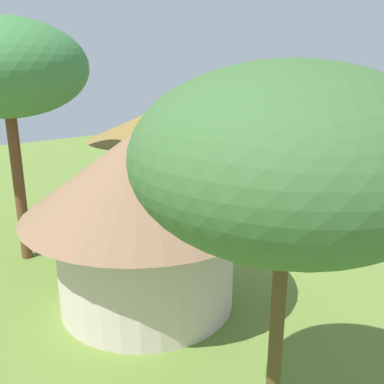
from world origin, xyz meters
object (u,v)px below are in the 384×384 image
at_px(striped_lounge_chair, 270,243).
at_px(zebra_nearest_camera, 221,176).
at_px(patio_dining_table, 147,191).
at_px(patio_chair_near_lawn, 125,204).
at_px(patio_chair_near_hut, 181,197).
at_px(zebra_by_umbrella, 192,201).
at_px(acacia_tree_left_background, 5,69).
at_px(guest_behind_table, 111,193).
at_px(guest_beside_umbrella, 160,168).
at_px(patio_chair_west_end, 138,186).
at_px(acacia_tree_far_lawn, 288,159).
at_px(thatched_hut, 145,206).
at_px(standing_watcher, 339,218).
at_px(shade_umbrella, 145,127).

relative_size(striped_lounge_chair, zebra_nearest_camera, 0.47).
xyz_separation_m(patio_dining_table, striped_lounge_chair, (-4.99, -0.94, -0.40)).
height_order(patio_chair_near_lawn, patio_chair_near_hut, same).
bearing_deg(striped_lounge_chair, zebra_by_umbrella, 59.88).
bearing_deg(acacia_tree_left_background, zebra_nearest_camera, -85.57).
xyz_separation_m(patio_chair_near_lawn, guest_behind_table, (0.03, 0.47, 0.45)).
bearing_deg(zebra_nearest_camera, guest_beside_umbrella, -174.55).
bearing_deg(patio_chair_near_lawn, patio_chair_west_end, 117.28).
height_order(patio_dining_table, zebra_by_umbrella, zebra_by_umbrella).
bearing_deg(acacia_tree_left_background, patio_chair_near_hut, -83.76).
bearing_deg(zebra_by_umbrella, acacia_tree_far_lawn, 73.05).
bearing_deg(patio_dining_table, guest_beside_umbrella, -46.25).
relative_size(patio_chair_near_lawn, zebra_by_umbrella, 0.43).
bearing_deg(acacia_tree_far_lawn, thatched_hut, -11.09).
distance_m(patio_dining_table, standing_watcher, 6.55).
relative_size(patio_dining_table, patio_chair_near_hut, 1.48).
bearing_deg(striped_lounge_chair, patio_chair_near_hut, 37.36).
bearing_deg(zebra_by_umbrella, striped_lounge_chair, 126.63).
xyz_separation_m(patio_chair_west_end, acacia_tree_left_background, (-2.66, 4.80, 4.30)).
height_order(thatched_hut, guest_behind_table, thatched_hut).
relative_size(standing_watcher, acacia_tree_left_background, 0.28).
bearing_deg(patio_dining_table, zebra_nearest_camera, -110.91).
xyz_separation_m(patio_chair_near_hut, guest_behind_table, (0.48, 2.33, 0.45)).
distance_m(thatched_hut, patio_chair_west_end, 7.41).
relative_size(shade_umbrella, patio_chair_near_lawn, 4.32).
relative_size(patio_dining_table, patio_chair_near_lawn, 1.48).
bearing_deg(acacia_tree_far_lawn, acacia_tree_left_background, 4.19).
bearing_deg(patio_chair_west_end, patio_chair_near_hut, 116.10).
height_order(patio_chair_near_hut, zebra_nearest_camera, zebra_nearest_camera).
xyz_separation_m(patio_chair_near_hut, zebra_nearest_camera, (-0.04, -1.73, 0.47)).
bearing_deg(shade_umbrella, striped_lounge_chair, -169.38).
bearing_deg(patio_chair_west_end, zebra_nearest_camera, 148.98).
bearing_deg(patio_chair_near_lawn, zebra_nearest_camera, 59.25).
height_order(zebra_nearest_camera, acacia_tree_far_lawn, acacia_tree_far_lawn).
xyz_separation_m(striped_lounge_chair, zebra_by_umbrella, (2.23, 1.04, 0.80)).
bearing_deg(thatched_hut, shade_umbrella, -30.12).
distance_m(patio_dining_table, acacia_tree_far_lawn, 11.12).
bearing_deg(guest_behind_table, thatched_hut, -169.10).
bearing_deg(thatched_hut, patio_dining_table, -30.12).
relative_size(patio_chair_near_hut, guest_behind_table, 0.56).
xyz_separation_m(shade_umbrella, patio_chair_near_hut, (-0.91, -0.76, -2.34)).
bearing_deg(acacia_tree_left_background, striped_lounge_chair, -122.49).
relative_size(thatched_hut, standing_watcher, 2.90).
xyz_separation_m(patio_chair_near_lawn, acacia_tree_left_background, (-1.03, 3.45, 4.30)).
bearing_deg(acacia_tree_left_background, shade_umbrella, -71.80).
bearing_deg(thatched_hut, acacia_tree_far_lawn, 168.91).
bearing_deg(standing_watcher, striped_lounge_chair, 106.81).
bearing_deg(acacia_tree_far_lawn, striped_lounge_chair, -45.39).
distance_m(guest_behind_table, acacia_tree_left_background, 4.99).
relative_size(guest_beside_umbrella, standing_watcher, 1.00).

